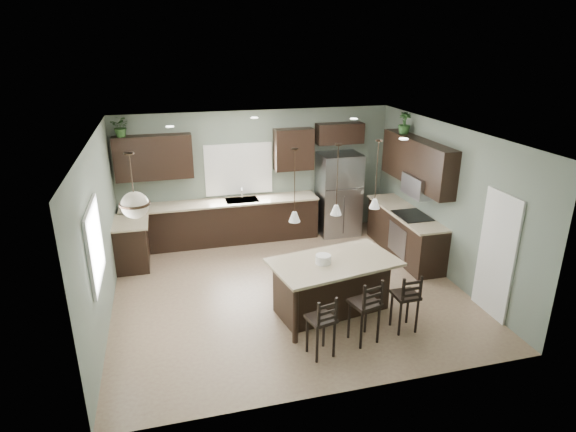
# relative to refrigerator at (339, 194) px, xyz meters

# --- Properties ---
(ground) EXTENTS (6.00, 6.00, 0.00)m
(ground) POSITION_rel_refrigerator_xyz_m (-1.79, -2.33, -0.93)
(ground) COLOR #9E8466
(ground) RESTS_ON ground
(pantry_door) EXTENTS (0.04, 0.82, 2.04)m
(pantry_door) POSITION_rel_refrigerator_xyz_m (1.19, -3.88, 0.09)
(pantry_door) COLOR white
(pantry_door) RESTS_ON ground
(window_back) EXTENTS (1.35, 0.02, 1.00)m
(window_back) POSITION_rel_refrigerator_xyz_m (-2.19, 0.40, 0.62)
(window_back) COLOR white
(window_back) RESTS_ON room_shell
(window_left) EXTENTS (0.02, 1.10, 1.00)m
(window_left) POSITION_rel_refrigerator_xyz_m (-4.77, -3.13, 0.62)
(window_left) COLOR white
(window_left) RESTS_ON room_shell
(left_return_cabs) EXTENTS (0.60, 0.90, 0.90)m
(left_return_cabs) POSITION_rel_refrigerator_xyz_m (-4.49, -0.63, -0.48)
(left_return_cabs) COLOR black
(left_return_cabs) RESTS_ON ground
(left_return_countertop) EXTENTS (0.66, 0.96, 0.04)m
(left_return_countertop) POSITION_rel_refrigerator_xyz_m (-4.47, -0.63, -0.01)
(left_return_countertop) COLOR beige
(left_return_countertop) RESTS_ON left_return_cabs
(back_lower_cabs) EXTENTS (4.20, 0.60, 0.90)m
(back_lower_cabs) POSITION_rel_refrigerator_xyz_m (-2.64, 0.12, -0.48)
(back_lower_cabs) COLOR black
(back_lower_cabs) RESTS_ON ground
(back_countertop) EXTENTS (4.20, 0.66, 0.04)m
(back_countertop) POSITION_rel_refrigerator_xyz_m (-2.64, 0.10, -0.01)
(back_countertop) COLOR beige
(back_countertop) RESTS_ON back_lower_cabs
(sink_inset) EXTENTS (0.70, 0.45, 0.01)m
(sink_inset) POSITION_rel_refrigerator_xyz_m (-2.19, 0.10, 0.01)
(sink_inset) COLOR gray
(sink_inset) RESTS_ON back_countertop
(faucet) EXTENTS (0.02, 0.02, 0.28)m
(faucet) POSITION_rel_refrigerator_xyz_m (-2.19, 0.07, 0.16)
(faucet) COLOR silver
(faucet) RESTS_ON back_countertop
(back_upper_left) EXTENTS (1.55, 0.34, 0.90)m
(back_upper_left) POSITION_rel_refrigerator_xyz_m (-3.94, 0.25, 1.02)
(back_upper_left) COLOR black
(back_upper_left) RESTS_ON room_shell
(back_upper_right) EXTENTS (0.85, 0.34, 0.90)m
(back_upper_right) POSITION_rel_refrigerator_xyz_m (-0.99, 0.25, 1.02)
(back_upper_right) COLOR black
(back_upper_right) RESTS_ON room_shell
(fridge_header) EXTENTS (1.05, 0.34, 0.45)m
(fridge_header) POSITION_rel_refrigerator_xyz_m (0.06, 0.25, 1.32)
(fridge_header) COLOR black
(fridge_header) RESTS_ON room_shell
(right_lower_cabs) EXTENTS (0.60, 2.35, 0.90)m
(right_lower_cabs) POSITION_rel_refrigerator_xyz_m (0.91, -1.46, -0.48)
(right_lower_cabs) COLOR black
(right_lower_cabs) RESTS_ON ground
(right_countertop) EXTENTS (0.66, 2.35, 0.04)m
(right_countertop) POSITION_rel_refrigerator_xyz_m (0.89, -1.46, -0.01)
(right_countertop) COLOR beige
(right_countertop) RESTS_ON right_lower_cabs
(cooktop) EXTENTS (0.58, 0.75, 0.02)m
(cooktop) POSITION_rel_refrigerator_xyz_m (0.89, -1.73, 0.02)
(cooktop) COLOR black
(cooktop) RESTS_ON right_countertop
(wall_oven_front) EXTENTS (0.01, 0.72, 0.60)m
(wall_oven_front) POSITION_rel_refrigerator_xyz_m (0.61, -1.73, -0.48)
(wall_oven_front) COLOR gray
(wall_oven_front) RESTS_ON right_lower_cabs
(right_upper_cabs) EXTENTS (0.34, 2.35, 0.90)m
(right_upper_cabs) POSITION_rel_refrigerator_xyz_m (1.04, -1.46, 1.02)
(right_upper_cabs) COLOR black
(right_upper_cabs) RESTS_ON room_shell
(microwave) EXTENTS (0.40, 0.75, 0.40)m
(microwave) POSITION_rel_refrigerator_xyz_m (0.99, -1.73, 0.62)
(microwave) COLOR gray
(microwave) RESTS_ON right_upper_cabs
(refrigerator) EXTENTS (0.90, 0.74, 1.85)m
(refrigerator) POSITION_rel_refrigerator_xyz_m (0.00, 0.00, 0.00)
(refrigerator) COLOR #989AA0
(refrigerator) RESTS_ON ground
(kitchen_island) EXTENTS (2.14, 1.46, 0.92)m
(kitchen_island) POSITION_rel_refrigerator_xyz_m (-1.28, -3.24, -0.46)
(kitchen_island) COLOR black
(kitchen_island) RESTS_ON ground
(serving_dish) EXTENTS (0.24, 0.24, 0.14)m
(serving_dish) POSITION_rel_refrigerator_xyz_m (-1.47, -3.28, 0.07)
(serving_dish) COLOR white
(serving_dish) RESTS_ON kitchen_island
(bar_stool_left) EXTENTS (0.42, 0.42, 0.96)m
(bar_stool_left) POSITION_rel_refrigerator_xyz_m (-1.82, -4.26, -0.45)
(bar_stool_left) COLOR black
(bar_stool_left) RESTS_ON ground
(bar_stool_center) EXTENTS (0.47, 0.47, 1.04)m
(bar_stool_center) POSITION_rel_refrigerator_xyz_m (-1.11, -4.10, -0.41)
(bar_stool_center) COLOR black
(bar_stool_center) RESTS_ON ground
(bar_stool_right) EXTENTS (0.37, 0.37, 0.97)m
(bar_stool_right) POSITION_rel_refrigerator_xyz_m (-0.39, -3.98, -0.44)
(bar_stool_right) COLOR black
(bar_stool_right) RESTS_ON ground
(pendant_left) EXTENTS (0.17, 0.17, 1.10)m
(pendant_left) POSITION_rel_refrigerator_xyz_m (-1.96, -3.37, 1.32)
(pendant_left) COLOR white
(pendant_left) RESTS_ON room_shell
(pendant_center) EXTENTS (0.17, 0.17, 1.10)m
(pendant_center) POSITION_rel_refrigerator_xyz_m (-1.28, -3.24, 1.32)
(pendant_center) COLOR white
(pendant_center) RESTS_ON room_shell
(pendant_right) EXTENTS (0.17, 0.17, 1.10)m
(pendant_right) POSITION_rel_refrigerator_xyz_m (-0.59, -3.12, 1.32)
(pendant_right) COLOR white
(pendant_right) RESTS_ON room_shell
(chandelier) EXTENTS (0.42, 0.42, 0.94)m
(chandelier) POSITION_rel_refrigerator_xyz_m (-4.18, -3.06, 1.40)
(chandelier) COLOR beige
(chandelier) RESTS_ON room_shell
(plant_back_left) EXTENTS (0.45, 0.42, 0.41)m
(plant_back_left) POSITION_rel_refrigerator_xyz_m (-4.49, 0.22, 1.68)
(plant_back_left) COLOR #2A4D21
(plant_back_left) RESTS_ON back_upper_left
(plant_right_wall) EXTENTS (0.32, 0.32, 0.43)m
(plant_right_wall) POSITION_rel_refrigerator_xyz_m (1.01, -0.89, 1.69)
(plant_right_wall) COLOR #2A5625
(plant_right_wall) RESTS_ON right_upper_cabs
(room_shell) EXTENTS (6.00, 6.00, 6.00)m
(room_shell) POSITION_rel_refrigerator_xyz_m (-1.79, -2.33, 0.77)
(room_shell) COLOR slate
(room_shell) RESTS_ON ground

